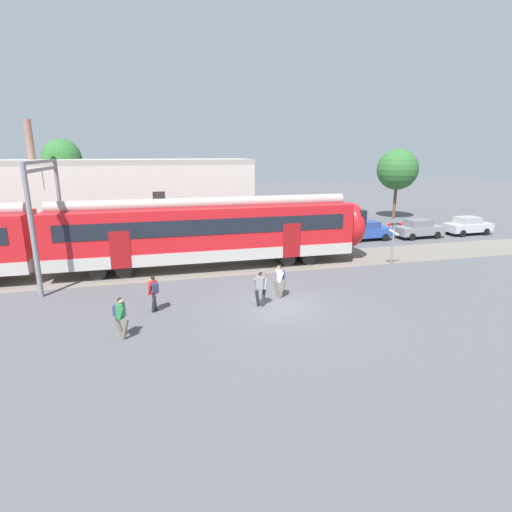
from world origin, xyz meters
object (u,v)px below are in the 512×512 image
object	(u,v)px
pedestrian_grey	(261,286)
parked_car_blue	(367,231)
commuter_train	(54,239)
parked_car_grey	(418,229)
pedestrian_white	(280,278)
pedestrian_green	(121,314)
parked_car_silver	(468,226)
pedestrian_red	(154,291)
crossing_signal	(394,236)

from	to	relation	value
pedestrian_grey	parked_car_blue	size ratio (longest dim) A/B	0.41
commuter_train	parked_car_grey	distance (m)	27.10
pedestrian_white	parked_car_grey	distance (m)	18.73
pedestrian_green	pedestrian_white	xyz separation A→B (m)	(7.23, 2.79, 0.00)
pedestrian_grey	parked_car_grey	distance (m)	20.23
pedestrian_white	parked_car_silver	size ratio (longest dim) A/B	0.41
pedestrian_red	parked_car_grey	world-z (taller)	pedestrian_red
pedestrian_white	crossing_signal	bearing A→B (deg)	21.21
pedestrian_red	pedestrian_grey	xyz separation A→B (m)	(4.77, -0.53, -0.03)
parked_car_silver	pedestrian_grey	bearing A→B (deg)	-151.78
pedestrian_green	parked_car_blue	xyz separation A→B (m)	(18.04, 13.66, -0.21)
pedestrian_red	pedestrian_green	bearing A→B (deg)	-116.87
pedestrian_red	parked_car_blue	size ratio (longest dim) A/B	0.41
pedestrian_white	parked_car_silver	world-z (taller)	pedestrian_white
commuter_train	parked_car_blue	size ratio (longest dim) A/B	9.41
pedestrian_green	commuter_train	bearing A→B (deg)	114.18
pedestrian_white	commuter_train	bearing A→B (deg)	151.24
parked_car_blue	parked_car_grey	xyz separation A→B (m)	(4.63, -0.29, 0.00)
pedestrian_red	parked_car_silver	xyz separation A→B (m)	(26.45, 11.10, -0.21)
commuter_train	crossing_signal	xyz separation A→B (m)	(19.46, -2.99, -0.24)
pedestrian_green	crossing_signal	bearing A→B (deg)	21.16
parked_car_silver	crossing_signal	distance (m)	14.44
pedestrian_red	parked_car_grey	xyz separation A→B (m)	(21.44, 10.95, -0.21)
parked_car_grey	parked_car_silver	size ratio (longest dim) A/B	1.01
commuter_train	pedestrian_grey	size ratio (longest dim) A/B	22.83
pedestrian_red	pedestrian_grey	distance (m)	4.80
commuter_train	crossing_signal	distance (m)	19.69
pedestrian_white	crossing_signal	distance (m)	8.87
parked_car_blue	commuter_train	bearing A→B (deg)	-167.97
pedestrian_white	parked_car_grey	bearing A→B (deg)	34.44
crossing_signal	pedestrian_red	bearing A→B (deg)	-165.99
pedestrian_white	parked_car_blue	bearing A→B (deg)	45.16
pedestrian_white	pedestrian_green	bearing A→B (deg)	-158.89
commuter_train	parked_car_grey	size ratio (longest dim) A/B	9.30
pedestrian_green	parked_car_silver	size ratio (longest dim) A/B	0.41
commuter_train	parked_car_silver	size ratio (longest dim) A/B	9.38
commuter_train	pedestrian_grey	distance (m)	12.33
parked_car_blue	crossing_signal	world-z (taller)	crossing_signal
parked_car_silver	crossing_signal	world-z (taller)	crossing_signal
pedestrian_red	parked_car_silver	bearing A→B (deg)	22.77
pedestrian_grey	crossing_signal	xyz separation A→B (m)	(9.43, 4.07, 1.05)
commuter_train	parked_car_silver	world-z (taller)	commuter_train
commuter_train	pedestrian_green	size ratio (longest dim) A/B	22.83
pedestrian_green	parked_car_blue	bearing A→B (deg)	37.14
parked_car_blue	parked_car_silver	bearing A→B (deg)	-0.78
pedestrian_red	pedestrian_grey	size ratio (longest dim) A/B	1.00
parked_car_silver	pedestrian_white	bearing A→B (deg)	-152.29
commuter_train	parked_car_silver	bearing A→B (deg)	8.20
pedestrian_green	parked_car_grey	bearing A→B (deg)	30.55
commuter_train	parked_car_grey	bearing A→B (deg)	9.39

